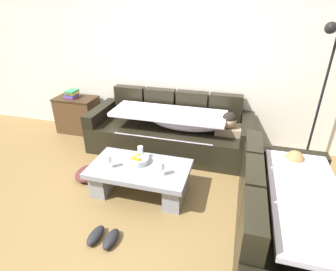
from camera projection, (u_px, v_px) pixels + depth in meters
name	position (u px, v px, depth m)	size (l,w,h in m)	color
ground_plane	(136.00, 219.00, 2.98)	(14.00, 14.00, 0.00)	brown
back_wall	(182.00, 59.00, 4.23)	(9.00, 0.10, 2.70)	silver
couch_along_wall	(173.00, 131.00, 4.24)	(2.50, 0.92, 0.88)	black
couch_near_window	(287.00, 222.00, 2.49)	(0.92, 1.95, 0.88)	black
coffee_table	(140.00, 176.00, 3.30)	(1.20, 0.68, 0.38)	gray
fruit_bowl	(137.00, 159.00, 3.31)	(0.28, 0.28, 0.10)	silver
wine_glass_near_left	(109.00, 159.00, 3.17)	(0.07, 0.07, 0.17)	silver
wine_glass_near_right	(161.00, 166.00, 3.03)	(0.07, 0.07, 0.17)	silver
wine_glass_far_back	(140.00, 150.00, 3.36)	(0.07, 0.07, 0.17)	silver
side_cabinet	(78.00, 115.00, 4.87)	(0.72, 0.44, 0.64)	#4A321D
book_stack_on_cabinet	(72.00, 94.00, 4.71)	(0.19, 0.22, 0.14)	#72337F
floor_lamp	(320.00, 90.00, 3.52)	(0.33, 0.31, 1.95)	black
pair_of_shoes	(103.00, 237.00, 2.70)	(0.30, 0.28, 0.09)	black
crumpled_garment	(88.00, 173.00, 3.67)	(0.40, 0.32, 0.12)	#4C2323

